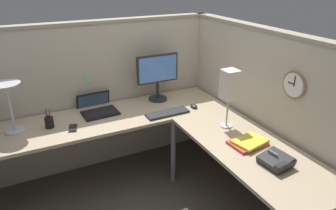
# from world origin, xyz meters

# --- Properties ---
(ground_plane) EXTENTS (6.80, 6.80, 0.00)m
(ground_plane) POSITION_xyz_m (0.00, 0.00, 0.00)
(ground_plane) COLOR #4C443D
(cubicle_wall_back) EXTENTS (2.57, 0.12, 1.58)m
(cubicle_wall_back) POSITION_xyz_m (-0.36, 0.87, 0.79)
(cubicle_wall_back) COLOR #B7AD99
(cubicle_wall_back) RESTS_ON ground
(cubicle_wall_right) EXTENTS (0.12, 2.37, 1.58)m
(cubicle_wall_right) POSITION_xyz_m (0.87, -0.27, 0.79)
(cubicle_wall_right) COLOR #B7AD99
(cubicle_wall_right) RESTS_ON ground
(desk) EXTENTS (2.35, 2.15, 0.73)m
(desk) POSITION_xyz_m (-0.15, -0.05, 0.63)
(desk) COLOR tan
(desk) RESTS_ON ground
(monitor) EXTENTS (0.46, 0.20, 0.50)m
(monitor) POSITION_xyz_m (0.21, 0.64, 1.02)
(monitor) COLOR #232326
(monitor) RESTS_ON desk
(laptop) EXTENTS (0.36, 0.40, 0.22)m
(laptop) POSITION_xyz_m (-0.45, 0.65, 0.75)
(laptop) COLOR black
(laptop) RESTS_ON desk
(keyboard) EXTENTS (0.43, 0.15, 0.02)m
(keyboard) POSITION_xyz_m (0.14, 0.26, 0.74)
(keyboard) COLOR #232326
(keyboard) RESTS_ON desk
(computer_mouse) EXTENTS (0.06, 0.10, 0.03)m
(computer_mouse) POSITION_xyz_m (0.46, 0.28, 0.75)
(computer_mouse) COLOR #232326
(computer_mouse) RESTS_ON desk
(desk_lamp_dome) EXTENTS (0.24, 0.24, 0.44)m
(desk_lamp_dome) POSITION_xyz_m (-1.21, 0.53, 1.09)
(desk_lamp_dome) COLOR #B7BABF
(desk_lamp_dome) RESTS_ON desk
(pen_cup) EXTENTS (0.08, 0.08, 0.18)m
(pen_cup) POSITION_xyz_m (-0.92, 0.48, 0.78)
(pen_cup) COLOR black
(pen_cup) RESTS_ON desk
(cell_phone) EXTENTS (0.10, 0.16, 0.01)m
(cell_phone) POSITION_xyz_m (-0.74, 0.36, 0.73)
(cell_phone) COLOR black
(cell_phone) RESTS_ON desk
(office_phone) EXTENTS (0.21, 0.22, 0.11)m
(office_phone) POSITION_xyz_m (0.46, -0.87, 0.77)
(office_phone) COLOR #232326
(office_phone) RESTS_ON desk
(book_stack) EXTENTS (0.31, 0.24, 0.04)m
(book_stack) POSITION_xyz_m (0.48, -0.55, 0.75)
(book_stack) COLOR #BF3F38
(book_stack) RESTS_ON desk
(desk_lamp_paper) EXTENTS (0.13, 0.13, 0.53)m
(desk_lamp_paper) POSITION_xyz_m (0.51, -0.21, 1.11)
(desk_lamp_paper) COLOR #B7BABF
(desk_lamp_paper) RESTS_ON desk
(wall_clock) EXTENTS (0.04, 0.22, 0.22)m
(wall_clock) POSITION_xyz_m (0.82, -0.61, 1.21)
(wall_clock) COLOR olive
(pinned_note_leftmost) EXTENTS (0.06, 0.00, 0.09)m
(pinned_note_leftmost) POSITION_xyz_m (-0.47, 0.82, 1.02)
(pinned_note_leftmost) COLOR #8CCC99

